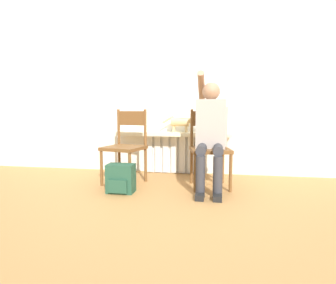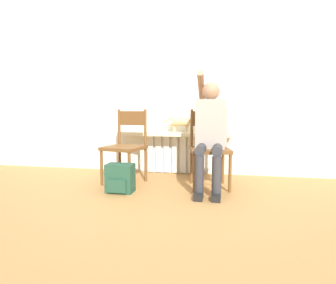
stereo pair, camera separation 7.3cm
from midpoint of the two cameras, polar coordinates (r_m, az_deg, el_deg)
name	(u,v)px [view 1 (the left image)]	position (r m, az deg, el deg)	size (l,w,h in m)	color
ground_plane	(159,196)	(3.05, -2.64, -10.94)	(12.00, 12.00, 0.00)	#B27F47
wall_with_window	(175,80)	(4.15, 0.99, 12.47)	(7.00, 0.06, 2.70)	silver
radiator	(174,154)	(4.10, 0.80, -2.47)	(0.85, 0.08, 0.56)	silver
windowsill	(173,134)	(3.96, 0.57, 1.66)	(1.61, 0.30, 0.05)	beige
window_glass	(175,97)	(4.10, 0.91, 9.07)	(1.55, 0.01, 0.99)	white
chair_left	(126,145)	(3.56, -9.17, -0.62)	(0.54, 0.54, 0.93)	brown
chair_right	(210,147)	(3.37, 7.83, -0.98)	(0.52, 0.52, 0.93)	brown
person	(210,129)	(3.24, 7.98, 2.57)	(0.36, 0.97, 1.37)	#333338
cat	(181,122)	(3.92, 2.09, 4.04)	(0.45, 0.12, 0.23)	#DBB77A
backpack	(121,179)	(3.19, -10.24, -7.35)	(0.30, 0.22, 0.32)	#234C38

